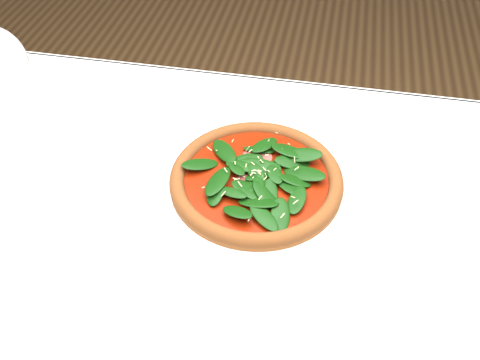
# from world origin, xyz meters

# --- Properties ---
(dining_table) EXTENTS (1.21, 0.81, 0.75)m
(dining_table) POSITION_xyz_m (0.00, 0.00, 0.65)
(dining_table) COLOR silver
(dining_table) RESTS_ON ground
(plate) EXTENTS (0.31, 0.31, 0.01)m
(plate) POSITION_xyz_m (-0.04, 0.10, 0.76)
(plate) COLOR white
(plate) RESTS_ON dining_table
(pizza) EXTENTS (0.33, 0.33, 0.03)m
(pizza) POSITION_xyz_m (-0.04, 0.10, 0.77)
(pizza) COLOR #9E5C26
(pizza) RESTS_ON plate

